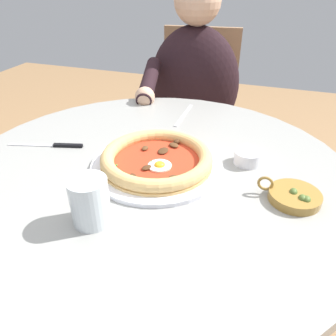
{
  "coord_description": "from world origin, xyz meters",
  "views": [
    {
      "loc": [
        -0.61,
        -0.24,
        1.14
      ],
      "look_at": [
        -0.0,
        -0.04,
        0.73
      ],
      "focal_mm": 34.58,
      "sensor_mm": 36.0,
      "label": 1
    }
  ],
  "objects": [
    {
      "name": "cafe_chair_diner",
      "position": [
        0.86,
        0.1,
        0.54
      ],
      "size": [
        0.45,
        0.45,
        0.89
      ],
      "color": "#957050",
      "rests_on": "ground"
    },
    {
      "name": "fork_utensil",
      "position": [
        0.33,
        0.02,
        0.72
      ],
      "size": [
        0.18,
        0.01,
        0.0
      ],
      "color": "#BCBCC1",
      "rests_on": "dining_table"
    },
    {
      "name": "diner_person",
      "position": [
        0.72,
        0.09,
        0.49
      ],
      "size": [
        0.52,
        0.4,
        1.11
      ],
      "color": "#282833",
      "rests_on": "ground"
    },
    {
      "name": "pizza_on_plate",
      "position": [
        0.01,
        -0.01,
        0.74
      ],
      "size": [
        0.32,
        0.32,
        0.04
      ],
      "color": "white",
      "rests_on": "dining_table"
    },
    {
      "name": "steak_knife",
      "position": [
        0.02,
        0.28,
        0.72
      ],
      "size": [
        0.06,
        0.2,
        0.01
      ],
      "color": "silver",
      "rests_on": "dining_table"
    },
    {
      "name": "ramekin_capers",
      "position": [
        0.09,
        -0.21,
        0.74
      ],
      "size": [
        0.06,
        0.06,
        0.03
      ],
      "color": "white",
      "rests_on": "dining_table"
    },
    {
      "name": "olive_pan",
      "position": [
        -0.03,
        -0.32,
        0.73
      ],
      "size": [
        0.11,
        0.13,
        0.04
      ],
      "color": "olive",
      "rests_on": "dining_table"
    },
    {
      "name": "dining_table",
      "position": [
        0.0,
        0.0,
        0.55
      ],
      "size": [
        0.96,
        0.96,
        0.72
      ],
      "color": "#999993",
      "rests_on": "ground"
    },
    {
      "name": "water_glass",
      "position": [
        -0.21,
        0.04,
        0.76
      ],
      "size": [
        0.07,
        0.07,
        0.09
      ],
      "color": "silver",
      "rests_on": "dining_table"
    }
  ]
}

